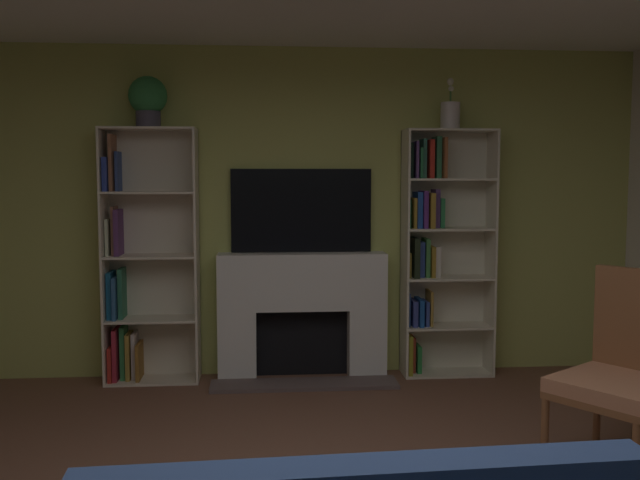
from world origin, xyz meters
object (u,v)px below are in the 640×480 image
at_px(bookshelf_left, 141,267).
at_px(potted_plant, 148,99).
at_px(fireplace, 302,311).
at_px(vase_with_flowers, 450,114).
at_px(armchair, 625,370).
at_px(bookshelf_right, 436,248).
at_px(tv, 301,210).

bearing_deg(bookshelf_left, potted_plant, -23.16).
height_order(fireplace, vase_with_flowers, vase_with_flowers).
bearing_deg(armchair, vase_with_flowers, 104.56).
bearing_deg(vase_with_flowers, bookshelf_left, 179.11).
xyz_separation_m(potted_plant, armchair, (2.90, -1.94, -1.68)).
xyz_separation_m(potted_plant, vase_with_flowers, (2.40, -0.00, -0.09)).
bearing_deg(potted_plant, armchair, -33.74).
relative_size(bookshelf_left, potted_plant, 5.08).
bearing_deg(bookshelf_left, vase_with_flowers, -0.89).
height_order(bookshelf_right, armchair, bookshelf_right).
xyz_separation_m(fireplace, bookshelf_left, (-1.29, 0.02, 0.37)).
bearing_deg(potted_plant, fireplace, 0.90).
distance_m(fireplace, vase_with_flowers, 2.00).
bearing_deg(fireplace, potted_plant, -179.10).
distance_m(bookshelf_right, armchair, 2.13).
relative_size(fireplace, tv, 1.28).
xyz_separation_m(bookshelf_left, vase_with_flowers, (2.49, -0.04, 1.23)).
relative_size(bookshelf_left, bookshelf_right, 1.00).
xyz_separation_m(vase_with_flowers, armchair, (0.50, -1.94, -1.59)).
bearing_deg(bookshelf_right, vase_with_flowers, -24.94).
relative_size(fireplace, armchair, 1.32).
relative_size(fireplace, bookshelf_right, 0.73).
relative_size(fireplace, vase_with_flowers, 3.58).
distance_m(bookshelf_left, vase_with_flowers, 2.78).
bearing_deg(bookshelf_left, armchair, -33.45).
bearing_deg(potted_plant, vase_with_flowers, -0.01).
xyz_separation_m(fireplace, vase_with_flowers, (1.20, -0.02, 1.60)).
distance_m(bookshelf_left, potted_plant, 1.32).
height_order(fireplace, bookshelf_left, bookshelf_left).
xyz_separation_m(tv, bookshelf_left, (-1.29, -0.08, -0.44)).
bearing_deg(tv, potted_plant, -174.29).
bearing_deg(bookshelf_right, armchair, -73.33).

